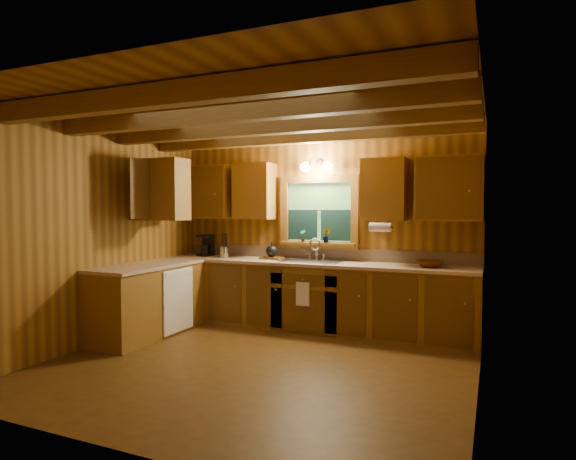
# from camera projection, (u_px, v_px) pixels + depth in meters

# --- Properties ---
(room) EXTENTS (4.20, 4.20, 4.20)m
(room) POSITION_uv_depth(u_px,v_px,m) (257.00, 238.00, 4.81)
(room) COLOR #523513
(room) RESTS_ON ground
(ceiling_beams) EXTENTS (4.20, 2.54, 0.18)m
(ceiling_beams) POSITION_uv_depth(u_px,v_px,m) (256.00, 120.00, 4.76)
(ceiling_beams) COLOR brown
(ceiling_beams) RESTS_ON room
(base_cabinets) EXTENTS (4.20, 2.22, 0.86)m
(base_cabinets) POSITION_uv_depth(u_px,v_px,m) (268.00, 298.00, 6.23)
(base_cabinets) COLOR brown
(base_cabinets) RESTS_ON ground
(countertop) EXTENTS (4.20, 2.24, 0.04)m
(countertop) POSITION_uv_depth(u_px,v_px,m) (269.00, 264.00, 6.21)
(countertop) COLOR tan
(countertop) RESTS_ON base_cabinets
(backsplash) EXTENTS (4.20, 0.02, 0.16)m
(backsplash) POSITION_uv_depth(u_px,v_px,m) (319.00, 253.00, 6.56)
(backsplash) COLOR tan
(backsplash) RESTS_ON room
(dishwasher_panel) EXTENTS (0.02, 0.60, 0.80)m
(dishwasher_panel) POSITION_uv_depth(u_px,v_px,m) (178.00, 300.00, 6.06)
(dishwasher_panel) COLOR white
(dishwasher_panel) RESTS_ON base_cabinets
(upper_cabinets) EXTENTS (4.19, 1.77, 0.78)m
(upper_cabinets) POSITION_uv_depth(u_px,v_px,m) (268.00, 190.00, 6.32)
(upper_cabinets) COLOR brown
(upper_cabinets) RESTS_ON room
(window) EXTENTS (1.12, 0.08, 1.00)m
(window) POSITION_uv_depth(u_px,v_px,m) (319.00, 214.00, 6.52)
(window) COLOR brown
(window) RESTS_ON room
(window_sill) EXTENTS (1.06, 0.14, 0.04)m
(window_sill) POSITION_uv_depth(u_px,v_px,m) (318.00, 244.00, 6.49)
(window_sill) COLOR brown
(window_sill) RESTS_ON room
(wall_sconce) EXTENTS (0.45, 0.21, 0.17)m
(wall_sconce) POSITION_uv_depth(u_px,v_px,m) (316.00, 166.00, 6.38)
(wall_sconce) COLOR black
(wall_sconce) RESTS_ON room
(paper_towel_roll) EXTENTS (0.27, 0.11, 0.11)m
(paper_towel_roll) POSITION_uv_depth(u_px,v_px,m) (380.00, 227.00, 5.85)
(paper_towel_roll) COLOR white
(paper_towel_roll) RESTS_ON upper_cabinets
(dish_towel) EXTENTS (0.18, 0.01, 0.30)m
(dish_towel) POSITION_uv_depth(u_px,v_px,m) (303.00, 294.00, 6.01)
(dish_towel) COLOR white
(dish_towel) RESTS_ON base_cabinets
(sink) EXTENTS (0.82, 0.48, 0.43)m
(sink) POSITION_uv_depth(u_px,v_px,m) (312.00, 265.00, 6.30)
(sink) COLOR silver
(sink) RESTS_ON countertop
(coffee_maker) EXTENTS (0.18, 0.23, 0.32)m
(coffee_maker) POSITION_uv_depth(u_px,v_px,m) (207.00, 245.00, 7.04)
(coffee_maker) COLOR black
(coffee_maker) RESTS_ON countertop
(utensil_crock) EXTENTS (0.13, 0.13, 0.35)m
(utensil_crock) POSITION_uv_depth(u_px,v_px,m) (224.00, 251.00, 6.80)
(utensil_crock) COLOR silver
(utensil_crock) RESTS_ON countertop
(cutting_board) EXTENTS (0.30, 0.21, 0.03)m
(cutting_board) POSITION_uv_depth(u_px,v_px,m) (272.00, 258.00, 6.60)
(cutting_board) COLOR #573712
(cutting_board) RESTS_ON countertop
(teakettle) EXTENTS (0.16, 0.16, 0.21)m
(teakettle) POSITION_uv_depth(u_px,v_px,m) (272.00, 251.00, 6.60)
(teakettle) COLOR black
(teakettle) RESTS_ON cutting_board
(wicker_basket) EXTENTS (0.38, 0.38, 0.08)m
(wicker_basket) POSITION_uv_depth(u_px,v_px,m) (430.00, 264.00, 5.68)
(wicker_basket) COLOR #48230C
(wicker_basket) RESTS_ON countertop
(potted_plant_left) EXTENTS (0.10, 0.08, 0.17)m
(potted_plant_left) POSITION_uv_depth(u_px,v_px,m) (303.00, 236.00, 6.56)
(potted_plant_left) COLOR #573712
(potted_plant_left) RESTS_ON window_sill
(potted_plant_right) EXTENTS (0.13, 0.12, 0.20)m
(potted_plant_right) POSITION_uv_depth(u_px,v_px,m) (327.00, 235.00, 6.40)
(potted_plant_right) COLOR #573712
(potted_plant_right) RESTS_ON window_sill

